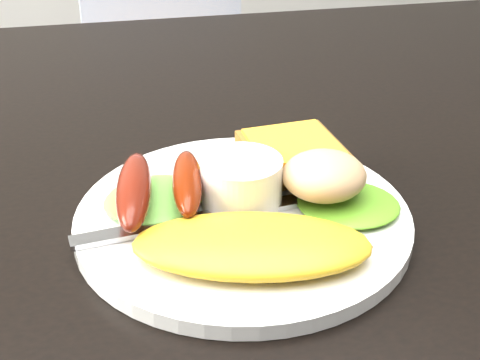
{
  "coord_description": "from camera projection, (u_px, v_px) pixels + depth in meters",
  "views": [
    {
      "loc": [
        -0.2,
        -0.52,
        1.02
      ],
      "look_at": [
        -0.12,
        -0.12,
        0.78
      ],
      "focal_mm": 50.0,
      "sensor_mm": 36.0,
      "label": 1
    }
  ],
  "objects": [
    {
      "name": "sausage_b",
      "position": [
        187.0,
        182.0,
        0.47
      ],
      "size": [
        0.03,
        0.09,
        0.02
      ],
      "primitive_type": "ellipsoid",
      "rotation": [
        0.0,
        0.0,
        -0.12
      ],
      "color": "maroon",
      "rests_on": "lettuce_left"
    },
    {
      "name": "sausage_a",
      "position": [
        134.0,
        190.0,
        0.46
      ],
      "size": [
        0.04,
        0.1,
        0.02
      ],
      "primitive_type": "ellipsoid",
      "rotation": [
        0.0,
        0.0,
        -0.12
      ],
      "color": "#651A0C",
      "rests_on": "lettuce_left"
    },
    {
      "name": "lettuce_right",
      "position": [
        348.0,
        204.0,
        0.48
      ],
      "size": [
        0.09,
        0.09,
        0.01
      ],
      "primitive_type": "ellipsoid",
      "rotation": [
        0.0,
        0.0,
        -0.36
      ],
      "color": "#488219",
      "rests_on": "plate"
    },
    {
      "name": "toast_a",
      "position": [
        263.0,
        165.0,
        0.52
      ],
      "size": [
        0.08,
        0.08,
        0.01
      ],
      "primitive_type": "cube",
      "rotation": [
        0.0,
        0.0,
        0.29
      ],
      "color": "brown",
      "rests_on": "plate"
    },
    {
      "name": "lettuce_left",
      "position": [
        154.0,
        198.0,
        0.48
      ],
      "size": [
        0.1,
        0.09,
        0.01
      ],
      "primitive_type": "ellipsoid",
      "rotation": [
        0.0,
        0.0,
        0.43
      ],
      "color": "green",
      "rests_on": "plate"
    },
    {
      "name": "potato_salad",
      "position": [
        324.0,
        176.0,
        0.47
      ],
      "size": [
        0.06,
        0.06,
        0.03
      ],
      "primitive_type": "ellipsoid",
      "rotation": [
        0.0,
        0.0,
        -0.01
      ],
      "color": "beige",
      "rests_on": "lettuce_right"
    },
    {
      "name": "fork",
      "position": [
        191.0,
        221.0,
        0.46
      ],
      "size": [
        0.17,
        0.04,
        0.0
      ],
      "primitive_type": "cube",
      "rotation": [
        0.0,
        0.0,
        0.13
      ],
      "color": "#ADAFB7",
      "rests_on": "plate"
    },
    {
      "name": "dining_table",
      "position": [
        336.0,
        152.0,
        0.62
      ],
      "size": [
        1.2,
        0.8,
        0.04
      ],
      "primitive_type": "cube",
      "color": "black",
      "rests_on": "ground"
    },
    {
      "name": "toast_b",
      "position": [
        293.0,
        151.0,
        0.51
      ],
      "size": [
        0.08,
        0.08,
        0.01
      ],
      "primitive_type": "cube",
      "rotation": [
        0.0,
        0.0,
        0.1
      ],
      "color": "brown",
      "rests_on": "toast_a"
    },
    {
      "name": "ramekin",
      "position": [
        241.0,
        181.0,
        0.48
      ],
      "size": [
        0.06,
        0.06,
        0.03
      ],
      "primitive_type": "cylinder",
      "rotation": [
        0.0,
        0.0,
        -0.02
      ],
      "color": "white",
      "rests_on": "plate"
    },
    {
      "name": "omelette",
      "position": [
        252.0,
        245.0,
        0.42
      ],
      "size": [
        0.17,
        0.1,
        0.02
      ],
      "primitive_type": "ellipsoid",
      "rotation": [
        0.0,
        0.0,
        -0.23
      ],
      "color": "#F49F41",
      "rests_on": "plate"
    },
    {
      "name": "plate",
      "position": [
        243.0,
        218.0,
        0.48
      ],
      "size": [
        0.24,
        0.24,
        0.01
      ],
      "primitive_type": "cylinder",
      "color": "white",
      "rests_on": "dining_table"
    },
    {
      "name": "dining_chair",
      "position": [
        174.0,
        82.0,
        1.54
      ],
      "size": [
        0.44,
        0.44,
        0.05
      ],
      "primitive_type": "cube",
      "rotation": [
        0.0,
        0.0,
        0.12
      ],
      "color": "#B07D59",
      "rests_on": "ground"
    }
  ]
}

